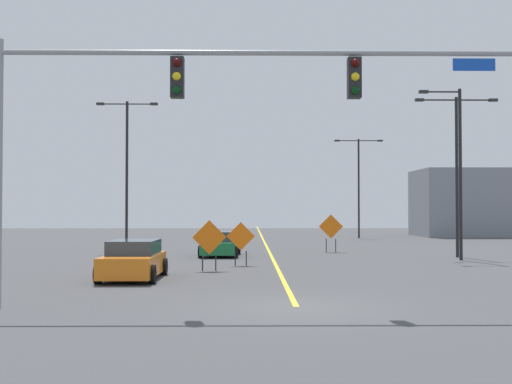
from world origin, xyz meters
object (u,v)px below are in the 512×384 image
at_px(street_lamp_mid_left, 457,161).
at_px(construction_sign_median_near, 209,239).
at_px(street_lamp_near_left, 457,165).
at_px(car_orange_approaching, 133,260).
at_px(car_green_near, 220,245).
at_px(construction_sign_right_shoulder, 331,228).
at_px(street_lamp_far_right, 127,163).
at_px(construction_sign_right_lane, 241,238).
at_px(street_lamp_far_left, 359,179).
at_px(traffic_signal_assembly, 182,100).

relative_size(street_lamp_mid_left, construction_sign_median_near, 4.06).
xyz_separation_m(street_lamp_mid_left, street_lamp_near_left, (-0.61, -1.94, -0.34)).
distance_m(street_lamp_mid_left, car_orange_approaching, 18.62).
height_order(construction_sign_median_near, car_green_near, construction_sign_median_near).
bearing_deg(construction_sign_right_shoulder, construction_sign_median_near, -119.35).
bearing_deg(street_lamp_far_right, construction_sign_right_lane, -54.63).
relative_size(street_lamp_far_left, construction_sign_right_lane, 4.43).
bearing_deg(car_green_near, street_lamp_near_left, -14.39).
bearing_deg(construction_sign_median_near, street_lamp_near_left, 24.28).
distance_m(traffic_signal_assembly, car_green_near, 18.56).
relative_size(street_lamp_far_left, car_green_near, 2.07).
xyz_separation_m(construction_sign_median_near, construction_sign_right_lane, (1.24, 2.45, -0.07)).
relative_size(construction_sign_median_near, car_green_near, 0.50).
height_order(street_lamp_mid_left, construction_sign_median_near, street_lamp_mid_left).
bearing_deg(car_orange_approaching, street_lamp_far_right, 101.54).
xyz_separation_m(car_orange_approaching, car_green_near, (2.62, 11.30, -0.06)).
bearing_deg(street_lamp_mid_left, car_orange_approaching, -145.58).
relative_size(street_lamp_near_left, car_orange_approaching, 2.01).
height_order(street_lamp_near_left, car_green_near, street_lamp_near_left).
xyz_separation_m(street_lamp_far_left, street_lamp_mid_left, (1.35, -21.99, -0.10)).
xyz_separation_m(street_lamp_far_right, street_lamp_near_left, (17.41, -6.76, -0.57)).
bearing_deg(car_green_near, street_lamp_mid_left, -4.93).
bearing_deg(car_green_near, construction_sign_median_near, -90.63).
bearing_deg(car_orange_approaching, construction_sign_median_near, 49.59).
bearing_deg(traffic_signal_assembly, car_green_near, 89.32).
distance_m(street_lamp_far_left, construction_sign_right_shoulder, 18.89).
bearing_deg(street_lamp_far_left, construction_sign_right_lane, -110.13).
bearing_deg(construction_sign_median_near, car_green_near, 89.37).
distance_m(street_lamp_far_left, car_orange_approaching, 35.25).
distance_m(street_lamp_far_left, street_lamp_near_left, 23.95).
height_order(construction_sign_median_near, car_orange_approaching, construction_sign_median_near).
height_order(construction_sign_right_shoulder, car_orange_approaching, construction_sign_right_shoulder).
relative_size(street_lamp_far_right, street_lamp_near_left, 1.06).
bearing_deg(car_orange_approaching, construction_sign_right_lane, 55.18).
bearing_deg(construction_sign_right_shoulder, construction_sign_right_lane, -120.00).
bearing_deg(traffic_signal_assembly, construction_sign_right_shoulder, 72.78).
bearing_deg(car_green_near, street_lamp_far_left, 62.32).
bearing_deg(construction_sign_right_lane, car_green_near, 101.08).
height_order(construction_sign_median_near, construction_sign_right_shoulder, construction_sign_right_shoulder).
xyz_separation_m(traffic_signal_assembly, street_lamp_far_left, (11.19, 38.88, -0.22)).
distance_m(traffic_signal_assembly, construction_sign_median_near, 10.42).
height_order(car_orange_approaching, car_green_near, car_orange_approaching).
height_order(street_lamp_near_left, car_orange_approaching, street_lamp_near_left).
height_order(traffic_signal_assembly, street_lamp_far_left, street_lamp_far_left).
bearing_deg(street_lamp_mid_left, construction_sign_right_lane, -156.67).
xyz_separation_m(street_lamp_near_left, car_orange_approaching, (-14.34, -8.29, -3.98)).
distance_m(traffic_signal_assembly, street_lamp_far_left, 40.46).
xyz_separation_m(traffic_signal_assembly, street_lamp_far_right, (-5.48, 21.71, -0.08)).
relative_size(construction_sign_median_near, car_orange_approaching, 0.49).
xyz_separation_m(construction_sign_median_near, construction_sign_right_shoulder, (6.37, 11.34, 0.11)).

